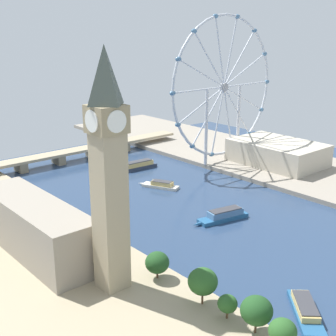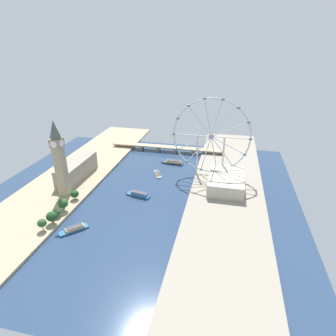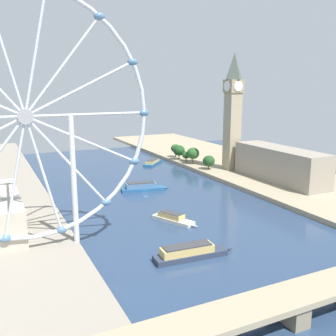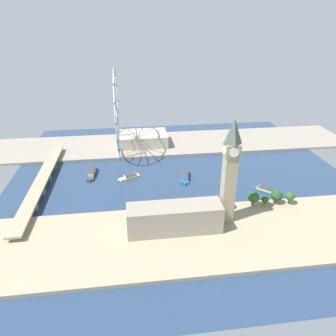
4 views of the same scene
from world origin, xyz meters
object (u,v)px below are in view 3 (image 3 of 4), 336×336
object	(u,v)px
parliament_block	(280,164)
clock_tower	(233,110)
ferris_wheel	(25,119)
tour_boat_2	(153,162)
tour_boat_0	(173,218)
river_bridge	(326,289)
tour_boat_3	(143,187)
tour_boat_1	(190,252)

from	to	relation	value
parliament_block	clock_tower	bearing A→B (deg)	-78.80
parliament_block	ferris_wheel	size ratio (longest dim) A/B	0.73
ferris_wheel	tour_boat_2	distance (m)	204.40
ferris_wheel	tour_boat_0	world-z (taller)	ferris_wheel
river_bridge	tour_boat_0	distance (m)	94.40
parliament_block	river_bridge	size ratio (longest dim) A/B	0.41
ferris_wheel	tour_boat_2	size ratio (longest dim) A/B	3.86
tour_boat_0	river_bridge	bearing A→B (deg)	-20.14
ferris_wheel	tour_boat_3	xyz separation A→B (m)	(-79.43, -74.67, -55.45)
tour_boat_1	tour_boat_3	size ratio (longest dim) A/B	1.08
parliament_block	ferris_wheel	distance (m)	186.97
tour_boat_0	tour_boat_3	world-z (taller)	tour_boat_3
tour_boat_3	parliament_block	bearing A→B (deg)	-4.20
parliament_block	tour_boat_2	bearing A→B (deg)	-63.23
clock_tower	parliament_block	world-z (taller)	clock_tower
parliament_block	river_bridge	xyz separation A→B (m)	(96.29, 129.99, -8.35)
ferris_wheel	river_bridge	bearing A→B (deg)	133.91
parliament_block	tour_boat_0	bearing A→B (deg)	19.04
tour_boat_0	tour_boat_2	size ratio (longest dim) A/B	0.99
tour_boat_0	tour_boat_1	xyz separation A→B (m)	(13.30, 42.84, 0.71)
ferris_wheel	tour_boat_1	xyz separation A→B (m)	(-57.79, 31.29, -55.42)
parliament_block	tour_boat_0	size ratio (longest dim) A/B	2.84
river_bridge	tour_boat_2	size ratio (longest dim) A/B	6.96
river_bridge	tour_boat_0	bearing A→B (deg)	-85.00
tour_boat_2	ferris_wheel	bearing A→B (deg)	-174.70
parliament_block	tour_boat_1	world-z (taller)	parliament_block
river_bridge	tour_boat_3	xyz separation A→B (m)	(-0.13, -157.04, -4.01)
parliament_block	tour_boat_1	bearing A→B (deg)	33.81
ferris_wheel	tour_boat_3	size ratio (longest dim) A/B	3.11
clock_tower	tour_boat_0	distance (m)	135.80
river_bridge	tour_boat_1	world-z (taller)	river_bridge
clock_tower	river_bridge	world-z (taller)	clock_tower
parliament_block	tour_boat_1	size ratio (longest dim) A/B	2.11
parliament_block	ferris_wheel	xyz separation A→B (m)	(175.59, 47.62, 43.09)
ferris_wheel	tour_boat_1	world-z (taller)	ferris_wheel
ferris_wheel	tour_boat_1	bearing A→B (deg)	151.56
tour_boat_1	ferris_wheel	bearing A→B (deg)	155.41
tour_boat_3	tour_boat_0	bearing A→B (deg)	-86.02
parliament_block	river_bridge	distance (m)	161.98
clock_tower	tour_boat_2	distance (m)	89.04
tour_boat_0	tour_boat_3	distance (m)	63.67
tour_boat_0	tour_boat_2	bearing A→B (deg)	135.28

